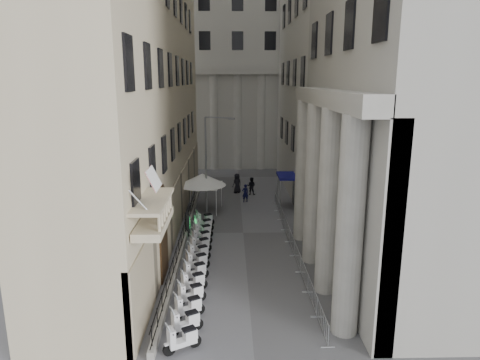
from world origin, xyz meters
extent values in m
cube|color=beige|center=(-7.50, 22.00, 17.00)|extent=(5.00, 36.00, 34.00)
cube|color=beige|center=(0.00, 48.00, 15.00)|extent=(22.00, 10.00, 30.00)
cylinder|color=white|center=(-5.05, 23.75, 1.14)|extent=(0.06, 0.06, 2.28)
cylinder|color=white|center=(-2.15, 23.75, 1.14)|extent=(0.06, 0.06, 2.28)
cylinder|color=white|center=(-5.05, 26.66, 1.14)|extent=(0.06, 0.06, 2.28)
cylinder|color=white|center=(-2.15, 26.66, 1.14)|extent=(0.06, 0.06, 2.28)
cube|color=white|center=(-3.60, 25.20, 2.34)|extent=(3.11, 3.11, 0.12)
cone|color=white|center=(-3.60, 25.20, 2.85)|extent=(4.15, 4.15, 1.04)
cylinder|color=#93959B|center=(-3.05, 24.53, 4.16)|extent=(0.16, 0.16, 8.32)
cylinder|color=#93959B|center=(-1.91, 24.03, 8.32)|extent=(2.34, 1.10, 0.12)
cube|color=#93959B|center=(-0.86, 23.58, 8.27)|extent=(0.57, 0.42, 0.16)
cube|color=black|center=(-4.20, 18.89, 0.81)|extent=(0.43, 0.80, 1.63)
cube|color=#19E54C|center=(-4.08, 18.92, 0.99)|extent=(0.19, 0.57, 0.90)
imported|color=black|center=(0.45, 27.62, 0.87)|extent=(0.73, 0.59, 1.74)
imported|color=black|center=(1.15, 30.30, 0.90)|extent=(1.02, 0.88, 1.80)
imported|color=black|center=(-0.28, 31.04, 1.01)|extent=(1.18, 1.10, 2.03)
camera|label=1|loc=(-0.95, -11.56, 11.36)|focal=32.00mm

